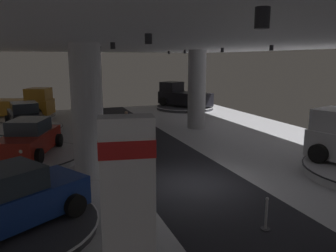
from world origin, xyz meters
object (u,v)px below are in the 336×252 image
display_platform_deep_right (185,107)px  pickup_truck_deep_right (182,96)px  display_platform_deep_left (20,117)px  display_car_far_left (25,116)px  visitor_walking_near (127,121)px  display_platform_near_left (13,228)px  brand_sign_pylon (128,203)px  column_right (197,90)px  display_car_near_left (9,200)px  display_car_mid_left (29,139)px  pickup_truck_deep_left (23,105)px  display_platform_mid_left (30,157)px  display_platform_far_left (26,129)px  column_left (87,112)px

display_platform_deep_right → pickup_truck_deep_right: (-0.16, 0.28, 1.07)m
display_platform_deep_left → display_car_far_left: bearing=-83.3°
visitor_walking_near → display_platform_near_left: bearing=-118.9°
brand_sign_pylon → pickup_truck_deep_right: size_ratio=0.67×
column_right → display_car_near_left: column_right is taller
display_platform_deep_left → display_car_far_left: (0.69, -5.83, 0.99)m
display_platform_deep_right → display_car_far_left: 15.49m
display_platform_deep_left → display_car_mid_left: display_car_mid_left is taller
display_platform_deep_right → display_platform_deep_left: bearing=-180.0°
column_right → pickup_truck_deep_right: bearing=72.9°
pickup_truck_deep_left → display_car_near_left: 19.88m
display_platform_near_left → display_car_far_left: bearing=90.7°
display_platform_deep_right → display_platform_mid_left: display_platform_mid_left is taller
brand_sign_pylon → display_platform_deep_left: brand_sign_pylon is taller
column_right → pickup_truck_deep_left: 14.63m
display_car_far_left → visitor_walking_near: (6.19, -3.26, -0.21)m
display_car_far_left → display_platform_deep_right: bearing=22.2°
display_platform_deep_right → display_platform_far_left: size_ratio=1.17×
pickup_truck_deep_right → display_platform_deep_left: (-14.85, -0.29, -1.11)m
pickup_truck_deep_right → display_platform_deep_left: pickup_truck_deep_right is taller
display_car_near_left → display_platform_mid_left: (0.30, 7.21, -0.83)m
pickup_truck_deep_right → visitor_walking_near: bearing=-130.4°
column_right → brand_sign_pylon: bearing=-120.4°
visitor_walking_near → column_right: bearing=5.4°
display_platform_far_left → display_car_near_left: bearing=-89.3°
brand_sign_pylon → display_platform_near_left: size_ratio=0.78×
pickup_truck_deep_right → pickup_truck_deep_left: 14.55m
display_car_far_left → column_right: bearing=-13.6°
pickup_truck_deep_left → column_left: bearing=-78.4°
column_left → pickup_truck_deep_left: 16.35m
display_platform_far_left → display_car_near_left: (0.16, -14.18, 0.82)m
pickup_truck_deep_right → display_platform_mid_left: 18.97m
column_left → display_car_near_left: 5.10m
display_car_far_left → display_platform_mid_left: display_car_far_left is taller
brand_sign_pylon → pickup_truck_deep_right: bearing=64.3°
display_platform_deep_right → pickup_truck_deep_left: 14.74m
pickup_truck_deep_right → brand_sign_pylon: bearing=-115.7°
display_car_mid_left → display_platform_far_left: bearing=93.9°
brand_sign_pylon → display_platform_deep_left: 23.72m
brand_sign_pylon → display_platform_deep_left: (-3.42, 23.40, -1.84)m
display_platform_deep_left → display_platform_near_left: size_ratio=1.17×
display_platform_far_left → display_car_near_left: 14.21m
pickup_truck_deep_right → display_platform_far_left: 15.46m
display_platform_near_left → display_car_mid_left: 7.29m
brand_sign_pylon → display_platform_deep_right: brand_sign_pylon is taller
column_right → display_car_near_left: 16.12m
display_car_far_left → visitor_walking_near: display_car_far_left is taller
display_platform_mid_left → pickup_truck_deep_left: bearing=93.8°
display_platform_deep_right → display_platform_mid_left: (-13.87, -12.79, 0.02)m
display_car_mid_left → column_right: bearing=20.8°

